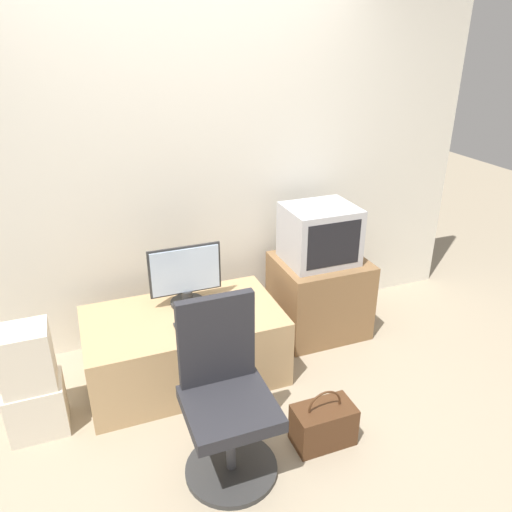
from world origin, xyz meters
TOP-DOWN VIEW (x-y plane):
  - ground_plane at (0.00, 0.00)m, footprint 12.00×12.00m
  - wall_back at (0.00, 1.32)m, footprint 4.40×0.05m
  - desk at (-0.23, 0.74)m, footprint 1.24×0.71m
  - side_stand at (0.85, 0.93)m, footprint 0.64×0.57m
  - main_monitor at (-0.17, 0.87)m, footprint 0.47×0.22m
  - keyboard at (-0.17, 0.59)m, footprint 0.29×0.11m
  - mouse at (0.03, 0.62)m, footprint 0.05×0.04m
  - crt_tv at (0.83, 0.93)m, footprint 0.49×0.42m
  - office_chair at (-0.21, -0.07)m, footprint 0.48×0.48m
  - cardboard_box_lower at (-1.14, 0.56)m, footprint 0.31×0.26m
  - cardboard_box_upper at (-1.14, 0.56)m, footprint 0.27×0.24m
  - handbag at (0.34, -0.12)m, footprint 0.34×0.20m

SIDE VIEW (x-z plane):
  - ground_plane at x=0.00m, z-range 0.00..0.00m
  - handbag at x=0.34m, z-range -0.05..0.30m
  - cardboard_box_lower at x=-1.14m, z-range 0.00..0.32m
  - desk at x=-0.23m, z-range 0.00..0.47m
  - side_stand at x=0.85m, z-range 0.00..0.59m
  - office_chair at x=-0.21m, z-range -0.06..0.88m
  - keyboard at x=-0.17m, z-range 0.47..0.48m
  - mouse at x=0.03m, z-range 0.47..0.50m
  - cardboard_box_upper at x=-1.14m, z-range 0.32..0.68m
  - main_monitor at x=-0.17m, z-range 0.46..0.87m
  - crt_tv at x=0.83m, z-range 0.59..1.00m
  - wall_back at x=0.00m, z-range 0.00..2.60m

